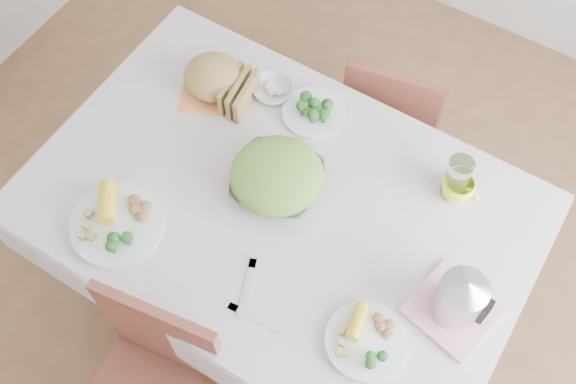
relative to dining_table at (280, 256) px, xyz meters
The scene contains 17 objects.
floor 0.38m from the dining_table, ahead, with size 3.60×3.60×0.00m, color brown.
dining_table is the anchor object (origin of this frame).
tablecloth 0.38m from the dining_table, ahead, with size 1.50×1.00×0.01m, color beige.
chair_far 0.76m from the dining_table, 85.86° to the left, with size 0.36×0.36×0.80m, color brown.
salad_bowl 0.42m from the dining_table, 127.27° to the left, with size 0.27×0.27×0.07m, color white.
dinner_plate_left 0.63m from the dining_table, 138.67° to the right, with size 0.28×0.28×0.02m, color white.
dinner_plate_right 0.63m from the dining_table, 29.10° to the right, with size 0.22×0.22×0.02m, color white.
broccoli_plate 0.53m from the dining_table, 103.20° to the left, with size 0.21×0.21×0.02m, color beige.
napkin 0.62m from the dining_table, 148.24° to the left, with size 0.22×0.22×0.00m, color #F68E49.
bread_loaf 0.66m from the dining_table, 148.24° to the left, with size 0.20×0.19×0.12m, color olive.
fruit_bowl 0.58m from the dining_table, 125.24° to the left, with size 0.14×0.14×0.04m, color white.
yellow_mug 0.69m from the dining_table, 34.92° to the left, with size 0.10×0.10×0.08m, color #FFFA28.
glass_tumbler 0.70m from the dining_table, 37.49° to the left, with size 0.08×0.08×0.14m, color white.
pink_tray 0.71m from the dining_table, ahead, with size 0.21×0.21×0.02m, color pink.
electric_kettle 0.78m from the dining_table, ahead, with size 0.13×0.13×0.18m, color #B2B5BA.
fork_left 0.48m from the dining_table, 75.98° to the right, with size 0.02×0.18×0.00m, color silver.
knife 0.54m from the dining_table, 67.26° to the right, with size 0.02×0.18×0.00m, color silver.
Camera 1 is at (0.54, -0.81, 2.55)m, focal length 42.00 mm.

